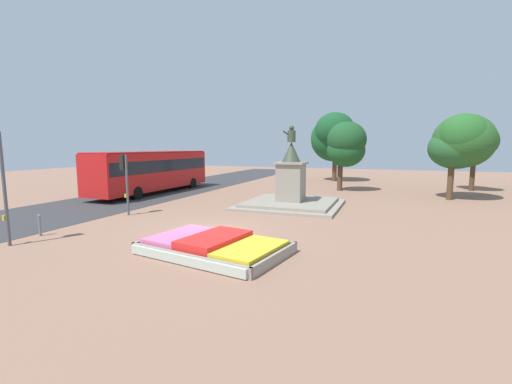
# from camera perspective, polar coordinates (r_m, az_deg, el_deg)

# --- Properties ---
(ground_plane) EXTENTS (91.79, 91.79, 0.00)m
(ground_plane) POSITION_cam_1_polar(r_m,az_deg,el_deg) (15.07, -7.31, -6.50)
(ground_plane) COLOR #8C6651
(street_asphalt_strip) EXTENTS (7.13, 80.32, 0.01)m
(street_asphalt_strip) POSITION_cam_1_polar(r_m,az_deg,el_deg) (21.74, -31.72, -3.22)
(street_asphalt_strip) COLOR #333335
(street_asphalt_strip) RESTS_ON ground_plane
(flower_planter) EXTENTS (5.33, 3.91, 0.59)m
(flower_planter) POSITION_cam_1_polar(r_m,az_deg,el_deg) (12.06, -7.18, -8.90)
(flower_planter) COLOR #38281C
(flower_planter) RESTS_ON ground_plane
(statue_monument) EXTENTS (5.94, 5.94, 4.91)m
(statue_monument) POSITION_cam_1_polar(r_m,az_deg,el_deg) (21.07, 5.81, 0.07)
(statue_monument) COLOR gray
(statue_monument) RESTS_ON ground_plane
(traffic_light_near_crossing) EXTENTS (0.42, 0.30, 4.19)m
(traffic_light_near_crossing) POSITION_cam_1_polar(r_m,az_deg,el_deg) (15.42, -36.84, 3.12)
(traffic_light_near_crossing) COLOR #4C5156
(traffic_light_near_crossing) RESTS_ON ground_plane
(traffic_light_mid_block) EXTENTS (0.41, 0.28, 3.22)m
(traffic_light_mid_block) POSITION_cam_1_polar(r_m,az_deg,el_deg) (19.42, -21.01, 2.89)
(traffic_light_mid_block) COLOR #4C5156
(traffic_light_mid_block) RESTS_ON ground_plane
(city_bus) EXTENTS (2.75, 11.91, 3.27)m
(city_bus) POSITION_cam_1_polar(r_m,az_deg,el_deg) (28.34, -16.84, 3.67)
(city_bus) COLOR red
(city_bus) RESTS_ON ground_plane
(kerb_bollard_mid_a) EXTENTS (0.12, 0.12, 0.90)m
(kerb_bollard_mid_a) POSITION_cam_1_polar(r_m,az_deg,el_deg) (16.65, -32.36, -4.62)
(kerb_bollard_mid_a) COLOR slate
(kerb_bollard_mid_a) RESTS_ON ground_plane
(park_tree_far_left) EXTENTS (4.21, 4.34, 5.89)m
(park_tree_far_left) POSITION_cam_1_polar(r_m,az_deg,el_deg) (27.53, 31.01, 7.14)
(park_tree_far_left) COLOR #4C3823
(park_tree_far_left) RESTS_ON ground_plane
(park_tree_behind_statue) EXTENTS (4.83, 5.44, 7.17)m
(park_tree_behind_statue) POSITION_cam_1_polar(r_m,az_deg,el_deg) (37.57, 12.86, 9.06)
(park_tree_behind_statue) COLOR #4C3823
(park_tree_behind_statue) RESTS_ON ground_plane
(park_tree_far_right) EXTENTS (3.50, 3.57, 5.59)m
(park_tree_far_right) POSITION_cam_1_polar(r_m,az_deg,el_deg) (33.36, 32.54, 7.36)
(park_tree_far_right) COLOR #4C3823
(park_tree_far_right) RESTS_ON ground_plane
(park_tree_street_side) EXTENTS (3.13, 3.01, 5.68)m
(park_tree_street_side) POSITION_cam_1_polar(r_m,az_deg,el_deg) (29.05, 14.82, 7.63)
(park_tree_street_side) COLOR #4C3823
(park_tree_street_side) RESTS_ON ground_plane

